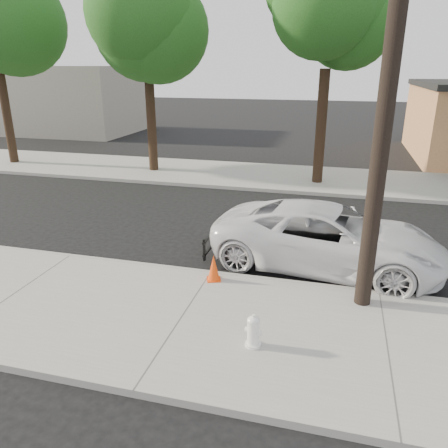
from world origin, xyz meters
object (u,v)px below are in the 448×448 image
Objects in this scene: police_cruiser at (328,237)px; traffic_cone at (214,268)px; fire_hydrant at (253,332)px; utility_pole at (389,83)px.

traffic_cone is at bearing 131.45° from police_cruiser.
traffic_cone is (-2.58, -1.78, -0.36)m from police_cruiser.
police_cruiser reaches higher than fire_hydrant.
utility_pole is 4.43m from police_cruiser.
police_cruiser is (-0.84, 1.98, -3.88)m from utility_pole.
fire_hydrant is at bearing 171.27° from police_cruiser.
police_cruiser reaches higher than traffic_cone.
fire_hydrant is at bearing -132.86° from utility_pole.
utility_pole is 1.52× the size of police_cruiser.
fire_hydrant is (-1.99, -2.15, -4.25)m from utility_pole.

